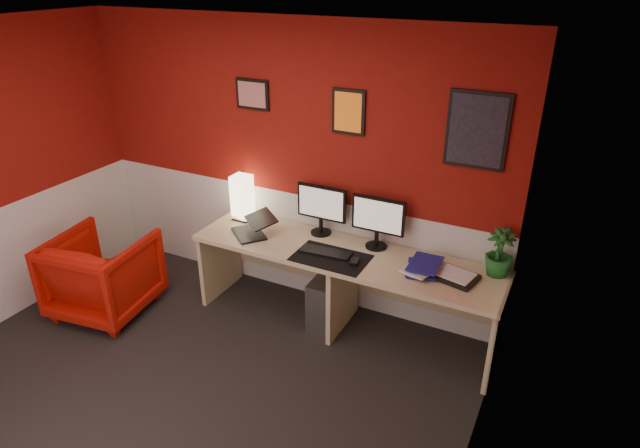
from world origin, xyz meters
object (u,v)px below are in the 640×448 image
Objects in this scene: laptop at (248,223)px; monitor_right at (378,215)px; zen_tray at (453,276)px; potted_plant at (499,253)px; monitor_left at (321,203)px; desk at (343,291)px; armchair at (103,274)px; shoji_lamp at (242,199)px; pc_tower at (327,299)px.

laptop is 1.12m from monitor_right.
zen_tray is (0.69, -0.19, -0.28)m from monitor_right.
laptop is at bearing -164.99° from monitor_right.
monitor_left is at bearing 179.28° from potted_plant.
potted_plant is (1.50, -0.02, -0.10)m from monitor_left.
desk is at bearing -169.75° from potted_plant.
desk is 1.31m from potted_plant.
laptop is 0.88× the size of potted_plant.
monitor_right is at bearing -164.98° from armchair.
shoji_lamp is 2.27m from potted_plant.
armchair is at bearing -165.79° from zen_tray.
potted_plant is (0.97, 0.00, -0.10)m from monitor_right.
potted_plant is 0.83× the size of pc_tower.
shoji_lamp reaches higher than desk.
laptop reaches higher than armchair.
pc_tower is (-0.16, 0.01, -0.14)m from desk.
armchair is (-3.18, -0.93, -0.55)m from potted_plant.
monitor_left is 2.04m from armchair.
zen_tray reaches higher than pc_tower.
monitor_left is at bearing 169.98° from zen_tray.
armchair is at bearing -150.63° from monitor_left.
monitor_right is 2.49m from armchair.
desk reaches higher than pc_tower.
monitor_left reaches higher than potted_plant.
potted_plant is at bearing -171.49° from armchair.
monitor_right is 0.72× the size of armchair.
laptop reaches higher than pc_tower.
laptop is at bearing -174.21° from pc_tower.
shoji_lamp is at bearing 175.39° from zen_tray.
armchair is at bearing -159.59° from pc_tower.
shoji_lamp is 1.07× the size of potted_plant.
desk is 3.22× the size of armchair.
shoji_lamp reaches higher than pc_tower.
potted_plant is (1.17, 0.21, 0.55)m from desk.
potted_plant is (2.04, 0.29, 0.08)m from laptop.
shoji_lamp reaches higher than potted_plant.
laptop reaches higher than desk.
monitor_right is 1.29× the size of pc_tower.
monitor_right is (0.52, -0.02, 0.00)m from monitor_left.
monitor_right is 0.98m from potted_plant.
shoji_lamp is 1.40m from armchair.
shoji_lamp is at bearing 168.97° from pc_tower.
desk is at bearing 44.55° from laptop.
pc_tower is at bearing -166.39° from armchair.
desk is 4.48× the size of monitor_left.
potted_plant is at bearing -0.72° from monitor_left.
monitor_right reaches higher than laptop.
monitor_left is (0.77, 0.05, 0.09)m from shoji_lamp.
desk is 2.14m from armchair.
monitor_right is at bearing -179.91° from potted_plant.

